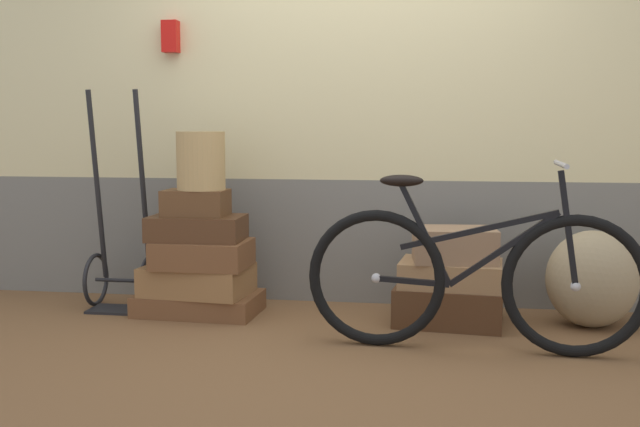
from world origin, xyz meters
TOP-DOWN VIEW (x-y plane):
  - ground at (0.00, 0.00)m, footprint 8.41×5.20m
  - station_building at (0.01, 0.85)m, footprint 6.41×0.74m
  - suitcase_0 at (-0.91, 0.33)m, footprint 0.75×0.48m
  - suitcase_1 at (-0.91, 0.32)m, footprint 0.65×0.48m
  - suitcase_2 at (-0.86, 0.28)m, footprint 0.56×0.40m
  - suitcase_3 at (-0.90, 0.29)m, footprint 0.56×0.35m
  - suitcase_4 at (-0.90, 0.30)m, footprint 0.37×0.26m
  - suitcase_5 at (0.59, 0.33)m, footprint 0.64×0.50m
  - suitcase_6 at (0.60, 0.31)m, footprint 0.60×0.43m
  - suitcase_7 at (0.61, 0.31)m, footprint 0.49×0.36m
  - wicker_basket at (-0.87, 0.31)m, footprint 0.29×0.29m
  - luggage_trolley at (-1.43, 0.41)m, footprint 0.39×0.39m
  - burlap_sack at (1.38, 0.37)m, footprint 0.51×0.43m
  - bicycle at (0.69, -0.20)m, footprint 1.68×0.46m

SIDE VIEW (x-z plane):
  - ground at x=0.00m, z-range -0.06..0.00m
  - suitcase_0 at x=-0.91m, z-range 0.00..0.12m
  - suitcase_5 at x=0.59m, z-range 0.00..0.22m
  - suitcase_1 at x=-0.91m, z-range 0.12..0.30m
  - burlap_sack at x=1.38m, z-range 0.00..0.55m
  - suitcase_6 at x=0.60m, z-range 0.22..0.36m
  - luggage_trolley at x=-1.43m, z-range -0.38..0.97m
  - bicycle at x=0.69m, z-range -0.11..0.85m
  - suitcase_2 at x=-0.86m, z-range 0.30..0.46m
  - suitcase_7 at x=0.61m, z-range 0.36..0.56m
  - suitcase_3 at x=-0.90m, z-range 0.46..0.60m
  - suitcase_4 at x=-0.90m, z-range 0.60..0.76m
  - wicker_basket at x=-0.87m, z-range 0.76..1.10m
  - station_building at x=0.01m, z-range 0.01..2.62m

